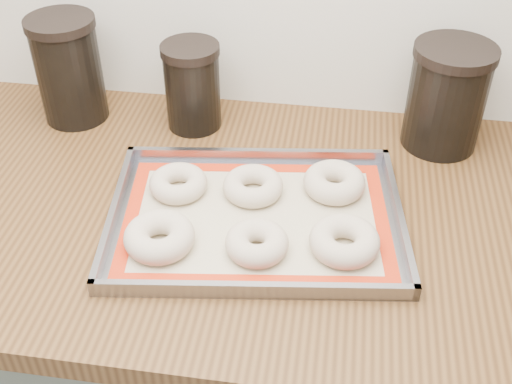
% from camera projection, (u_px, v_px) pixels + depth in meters
% --- Properties ---
extents(cabinet, '(3.00, 0.65, 0.86)m').
position_uv_depth(cabinet, '(282.00, 379.00, 1.34)').
color(cabinet, '#5D6559').
rests_on(cabinet, floor).
extents(countertop, '(3.06, 0.68, 0.04)m').
position_uv_depth(countertop, '(289.00, 218.00, 1.06)').
color(countertop, brown).
rests_on(countertop, cabinet).
extents(baking_tray, '(0.50, 0.39, 0.03)m').
position_uv_depth(baking_tray, '(256.00, 218.00, 1.02)').
color(baking_tray, gray).
rests_on(baking_tray, countertop).
extents(baking_mat, '(0.45, 0.34, 0.00)m').
position_uv_depth(baking_mat, '(256.00, 219.00, 1.02)').
color(baking_mat, '#C6B793').
rests_on(baking_mat, baking_tray).
extents(bagel_front_left, '(0.12, 0.12, 0.04)m').
position_uv_depth(bagel_front_left, '(159.00, 237.00, 0.96)').
color(bagel_front_left, beige).
rests_on(bagel_front_left, baking_mat).
extents(bagel_front_mid, '(0.12, 0.12, 0.04)m').
position_uv_depth(bagel_front_mid, '(257.00, 243.00, 0.95)').
color(bagel_front_mid, beige).
rests_on(bagel_front_mid, baking_mat).
extents(bagel_front_right, '(0.13, 0.13, 0.04)m').
position_uv_depth(bagel_front_right, '(344.00, 241.00, 0.95)').
color(bagel_front_right, beige).
rests_on(bagel_front_right, baking_mat).
extents(bagel_back_left, '(0.11, 0.11, 0.03)m').
position_uv_depth(bagel_back_left, '(178.00, 183.00, 1.06)').
color(bagel_back_left, beige).
rests_on(bagel_back_left, baking_mat).
extents(bagel_back_mid, '(0.11, 0.11, 0.03)m').
position_uv_depth(bagel_back_mid, '(253.00, 186.00, 1.06)').
color(bagel_back_mid, beige).
rests_on(bagel_back_mid, baking_mat).
extents(bagel_back_right, '(0.11, 0.11, 0.04)m').
position_uv_depth(bagel_back_right, '(334.00, 182.00, 1.06)').
color(bagel_back_right, beige).
rests_on(bagel_back_right, baking_mat).
extents(canister_left, '(0.13, 0.13, 0.20)m').
position_uv_depth(canister_left, '(69.00, 69.00, 1.20)').
color(canister_left, black).
rests_on(canister_left, countertop).
extents(canister_mid, '(0.11, 0.11, 0.17)m').
position_uv_depth(canister_mid, '(192.00, 86.00, 1.19)').
color(canister_mid, black).
rests_on(canister_mid, countertop).
extents(canister_right, '(0.14, 0.14, 0.19)m').
position_uv_depth(canister_right, '(447.00, 97.00, 1.13)').
color(canister_right, black).
rests_on(canister_right, countertop).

